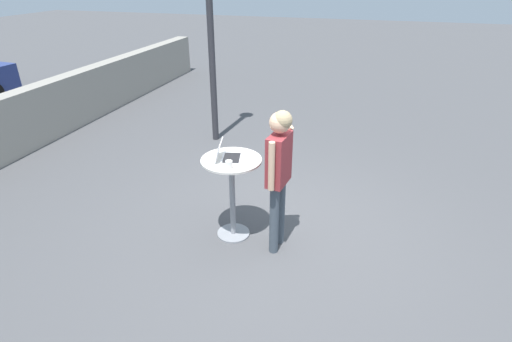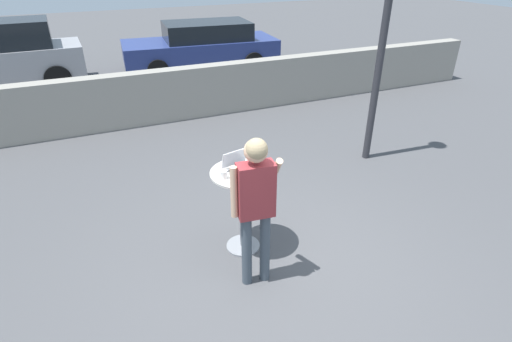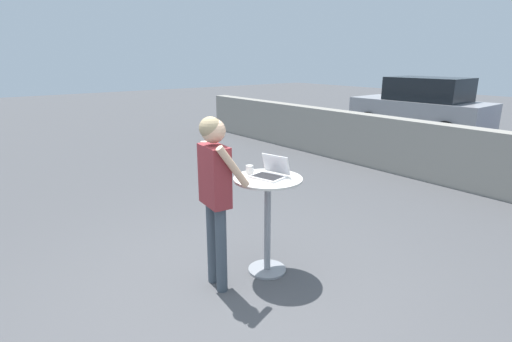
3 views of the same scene
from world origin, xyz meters
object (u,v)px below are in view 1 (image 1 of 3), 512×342
Objects in this scene: coffee_mug at (229,165)px; standing_person at (279,165)px; cafe_table at (232,184)px; laptop at (227,155)px.

standing_person is (0.15, -0.53, -0.00)m from coffee_mug.
cafe_table is at bearing 14.13° from coffee_mug.
coffee_mug is (-0.22, -0.10, -0.00)m from laptop.
laptop is 0.64m from standing_person.
coffee_mug reaches higher than cafe_table.
standing_person reaches higher than cafe_table.
cafe_table is 0.45m from coffee_mug.
standing_person is at bearing -98.18° from cafe_table.
cafe_table is 9.51× the size of coffee_mug.
laptop reaches higher than coffee_mug.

